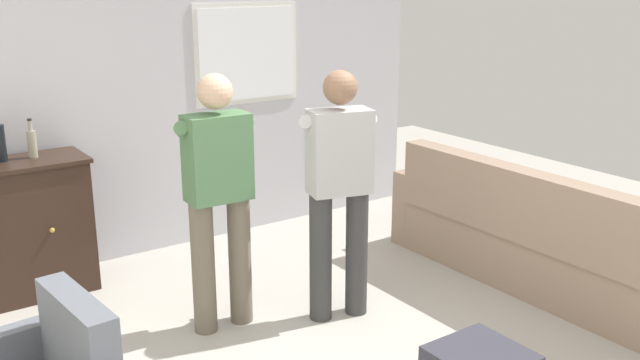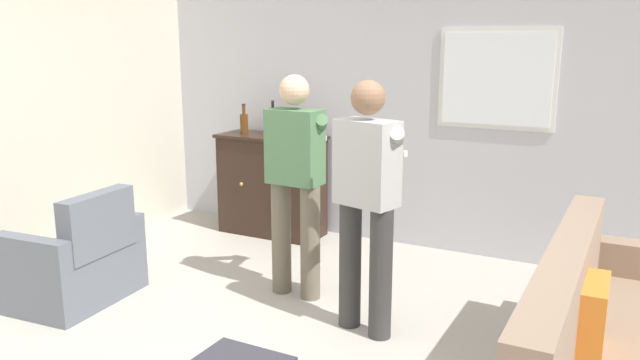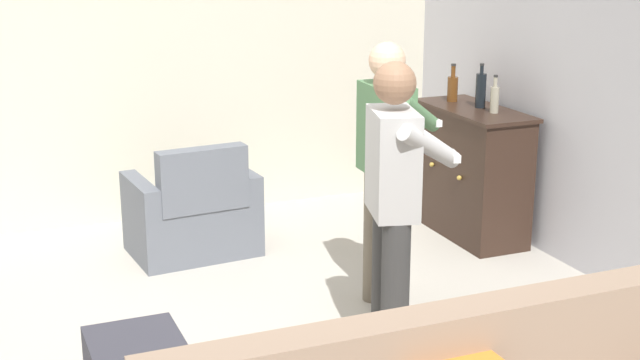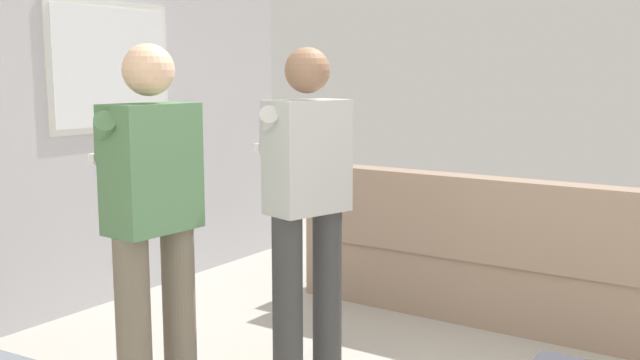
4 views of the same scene
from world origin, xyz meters
name	(u,v)px [view 3 (image 3 of 4)]	position (x,y,z in m)	size (l,w,h in m)	color
ground	(235,352)	(0.00, 0.00, 0.00)	(10.40, 10.40, 0.00)	#B2ADA3
wall_back_with_window	(633,78)	(0.02, 2.66, 1.40)	(5.20, 0.15, 2.80)	silver
wall_side_left	(131,48)	(-2.66, 0.00, 1.40)	(0.12, 5.20, 2.80)	beige
armchair	(194,216)	(-1.63, 0.20, 0.29)	(0.71, 0.93, 0.85)	slate
sideboard_cabinet	(471,172)	(-1.24, 2.30, 0.50)	(1.07, 0.49, 1.00)	black
bottle_wine_green	(495,98)	(-1.04, 2.34, 1.11)	(0.06, 0.06, 0.28)	gray
bottle_liquor_amber	(481,90)	(-1.25, 2.35, 1.14)	(0.08, 0.08, 0.34)	black
bottle_spirits_clear	(453,87)	(-1.55, 2.29, 1.11)	(0.08, 0.08, 0.30)	#593314
person_standing_left	(387,164)	(-0.24, 1.06, 0.94)	(0.56, 0.48, 1.68)	#6B6051
person_standing_right	(394,203)	(0.47, 0.75, 0.94)	(0.54, 0.52, 1.68)	#383838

